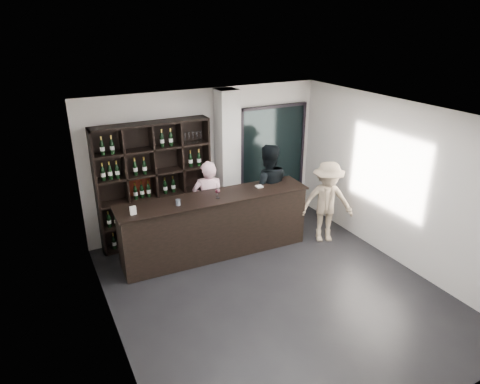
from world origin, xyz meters
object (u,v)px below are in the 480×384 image
taster_black (267,190)px  tasting_counter (215,225)px  wine_shelf (155,184)px  taster_pink (209,203)px  customer (327,202)px

taster_black → tasting_counter: bearing=33.5°
wine_shelf → taster_black: 2.22m
taster_pink → wine_shelf: bearing=-9.0°
taster_black → wine_shelf: bearing=1.1°
tasting_counter → customer: customer is taller
tasting_counter → taster_black: bearing=16.7°
tasting_counter → taster_pink: size_ratio=2.11×
tasting_counter → customer: (2.15, -0.50, 0.23)m
taster_pink → customer: 2.29m
wine_shelf → tasting_counter: size_ratio=0.68×
tasting_counter → customer: bearing=-11.2°
wine_shelf → customer: 3.34m
wine_shelf → customer: size_ratio=1.46×
wine_shelf → taster_black: (2.10, -0.67, -0.26)m
customer → tasting_counter: bearing=-170.0°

